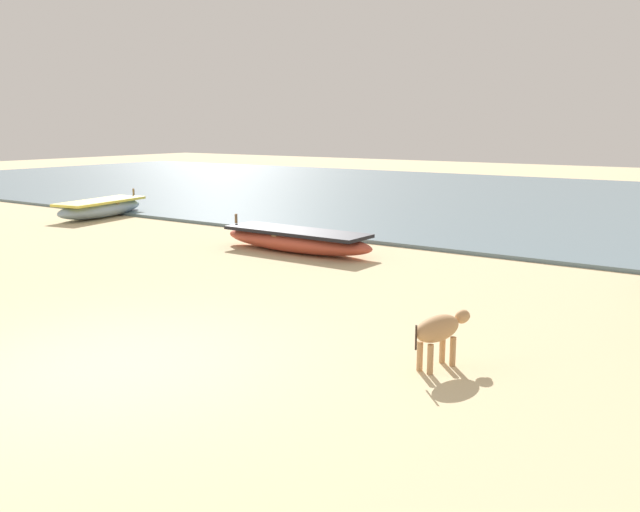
% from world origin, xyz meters
% --- Properties ---
extents(ground, '(80.00, 80.00, 0.00)m').
position_xyz_m(ground, '(0.00, 0.00, 0.00)').
color(ground, '#CCB789').
extents(sea_water, '(60.00, 20.00, 0.08)m').
position_xyz_m(sea_water, '(0.00, 18.20, 0.04)').
color(sea_water, slate).
rests_on(sea_water, ground).
extents(fishing_boat_0, '(3.60, 0.99, 0.65)m').
position_xyz_m(fishing_boat_0, '(-2.35, 6.51, 0.25)').
color(fishing_boat_0, '#B74733').
rests_on(fishing_boat_0, ground).
extents(fishing_boat_3, '(1.52, 3.19, 0.69)m').
position_xyz_m(fishing_boat_3, '(-9.98, 7.59, 0.27)').
color(fishing_boat_3, '#8CA5B7').
rests_on(fishing_boat_3, ground).
extents(calf_near_tan, '(0.40, 0.89, 0.58)m').
position_xyz_m(calf_near_tan, '(2.92, 1.98, 0.42)').
color(calf_near_tan, tan).
rests_on(calf_near_tan, ground).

